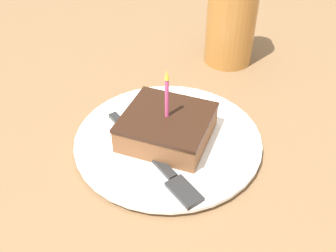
# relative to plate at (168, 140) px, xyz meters

# --- Properties ---
(ground_plane) EXTENTS (2.40, 2.40, 0.04)m
(ground_plane) POSITION_rel_plate_xyz_m (0.02, -0.03, -0.03)
(ground_plane) COLOR brown
(ground_plane) RESTS_ON ground
(plate) EXTENTS (0.25, 0.25, 0.01)m
(plate) POSITION_rel_plate_xyz_m (0.00, 0.00, 0.00)
(plate) COLOR white
(plate) RESTS_ON ground_plane
(cake_slice) EXTENTS (0.11, 0.10, 0.10)m
(cake_slice) POSITION_rel_plate_xyz_m (-0.00, -0.00, 0.02)
(cake_slice) COLOR brown
(cake_slice) RESTS_ON plate
(fork) EXTENTS (0.17, 0.12, 0.00)m
(fork) POSITION_rel_plate_xyz_m (0.00, -0.05, 0.01)
(fork) COLOR #262626
(fork) RESTS_ON plate
(bottle) EXTENTS (0.08, 0.08, 0.22)m
(bottle) POSITION_rel_plate_xyz_m (0.02, 0.25, 0.08)
(bottle) COLOR #B27233
(bottle) RESTS_ON ground_plane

